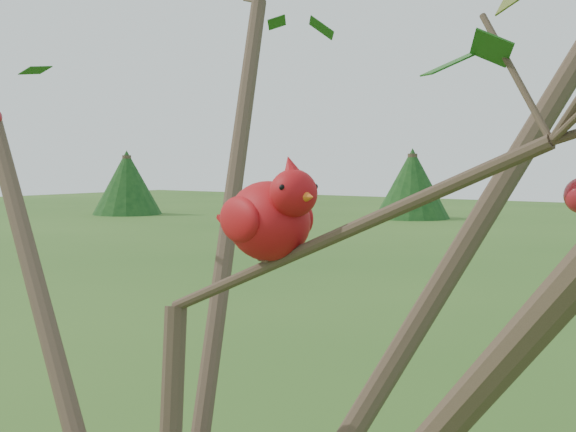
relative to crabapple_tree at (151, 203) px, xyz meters
The scene contains 2 objects.
crabapple_tree is the anchor object (origin of this frame).
cardinal 0.17m from the crabapple_tree, 39.68° to the left, with size 0.23×0.15×0.16m.
Camera 1 is at (0.82, -0.81, 2.18)m, focal length 50.00 mm.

